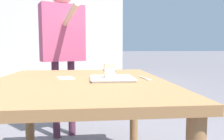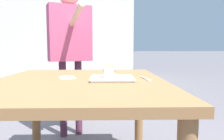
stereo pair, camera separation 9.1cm
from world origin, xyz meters
The scene contains 7 objects.
patio_table centered at (0.00, 0.00, 0.62)m, with size 1.23×1.01×0.71m.
dessert_plate centered at (-0.01, -0.20, 0.72)m, with size 0.25×0.25×0.02m.
cake_slice centered at (-0.03, -0.18, 0.77)m, with size 0.10×0.07×0.09m.
dessert_fork centered at (0.01, -0.40, 0.71)m, with size 0.17×0.04×0.01m.
paper_napkin centered at (0.09, 0.08, 0.71)m, with size 0.16×0.13×0.00m.
diner_person centered at (0.91, 0.20, 1.02)m, with size 0.58×0.45×1.53m.
patio_building centered at (4.73, 1.05, 1.53)m, with size 3.94×3.42×3.05m.
Camera 2 is at (-1.27, -0.16, 0.89)m, focal length 34.69 mm.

